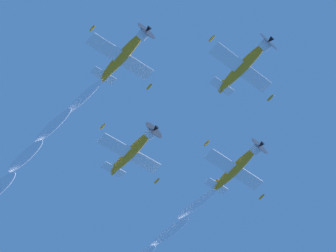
% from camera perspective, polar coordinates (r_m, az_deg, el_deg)
% --- Properties ---
extents(airplane_lead, '(8.43, 8.98, 3.86)m').
position_cam_1_polar(airplane_lead, '(79.64, 6.14, 4.89)').
color(airplane_lead, orange).
extents(airplane_left_wingman, '(8.42, 9.07, 3.81)m').
position_cam_1_polar(airplane_left_wingman, '(85.60, 5.57, -3.27)').
color(airplane_left_wingman, orange).
extents(airplane_right_wingman, '(8.42, 8.86, 4.18)m').
position_cam_1_polar(airplane_right_wingman, '(81.26, -3.52, 5.77)').
color(airplane_right_wingman, orange).
extents(airplane_slot_tail, '(8.43, 8.97, 3.87)m').
position_cam_1_polar(airplane_slot_tail, '(85.91, -2.83, -1.97)').
color(airplane_slot_tail, orange).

